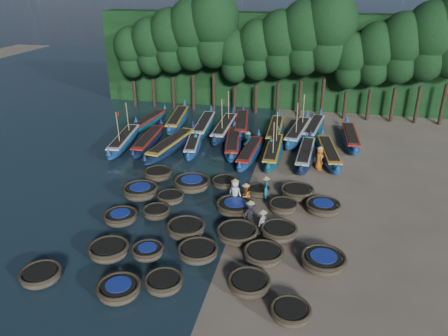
% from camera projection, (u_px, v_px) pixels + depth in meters
% --- Properties ---
extents(ground, '(120.00, 120.00, 0.00)m').
position_uv_depth(ground, '(243.00, 200.00, 28.63)').
color(ground, '#7D6E5B').
rests_on(ground, ground).
extents(foliage_wall, '(40.00, 3.00, 10.00)m').
position_uv_depth(foliage_wall, '(282.00, 61.00, 47.61)').
color(foliage_wall, black).
rests_on(foliage_wall, ground).
extents(coracle_0, '(2.05, 2.05, 0.66)m').
position_uv_depth(coracle_0, '(41.00, 275.00, 20.86)').
color(coracle_0, '#4D4430').
rests_on(coracle_0, ground).
extents(coracle_1, '(2.06, 2.06, 0.73)m').
position_uv_depth(coracle_1, '(119.00, 290.00, 19.84)').
color(coracle_1, '#4D4430').
rests_on(coracle_1, ground).
extents(coracle_2, '(2.17, 2.17, 0.69)m').
position_uv_depth(coracle_2, '(164.00, 283.00, 20.33)').
color(coracle_2, '#4D4430').
rests_on(coracle_2, ground).
extents(coracle_3, '(2.49, 2.49, 0.71)m').
position_uv_depth(coracle_3, '(249.00, 284.00, 20.25)').
color(coracle_3, '#4D4430').
rests_on(coracle_3, ground).
extents(coracle_4, '(2.12, 2.12, 0.67)m').
position_uv_depth(coracle_4, '(290.00, 313.00, 18.54)').
color(coracle_4, '#4D4430').
rests_on(coracle_4, ground).
extents(coracle_5, '(2.45, 2.45, 0.76)m').
position_uv_depth(coracle_5, '(109.00, 250.00, 22.66)').
color(coracle_5, '#4D4430').
rests_on(coracle_5, ground).
extents(coracle_6, '(2.03, 2.03, 0.66)m').
position_uv_depth(coracle_6, '(148.00, 251.00, 22.66)').
color(coracle_6, '#4D4430').
rests_on(coracle_6, ground).
extents(coracle_7, '(2.46, 2.46, 0.71)m').
position_uv_depth(coracle_7, '(198.00, 252.00, 22.60)').
color(coracle_7, '#4D4430').
rests_on(coracle_7, ground).
extents(coracle_8, '(2.11, 2.11, 0.78)m').
position_uv_depth(coracle_8, '(263.00, 255.00, 22.27)').
color(coracle_8, '#4D4430').
rests_on(coracle_8, ground).
extents(coracle_9, '(2.32, 2.32, 0.81)m').
position_uv_depth(coracle_9, '(323.00, 261.00, 21.74)').
color(coracle_9, '#4D4430').
rests_on(coracle_9, ground).
extents(coracle_10, '(2.44, 2.44, 0.69)m').
position_uv_depth(coracle_10, '(121.00, 217.00, 25.85)').
color(coracle_10, '#4D4430').
rests_on(coracle_10, ground).
extents(coracle_11, '(1.89, 1.89, 0.67)m').
position_uv_depth(coracle_11, '(156.00, 212.00, 26.43)').
color(coracle_11, '#4D4430').
rests_on(coracle_11, ground).
extents(coracle_12, '(2.50, 2.50, 0.78)m').
position_uv_depth(coracle_12, '(186.00, 229.00, 24.56)').
color(coracle_12, '#4D4430').
rests_on(coracle_12, ground).
extents(coracle_13, '(2.81, 2.81, 0.77)m').
position_uv_depth(coracle_13, '(237.00, 234.00, 24.12)').
color(coracle_13, '#4D4430').
rests_on(coracle_13, ground).
extents(coracle_14, '(2.23, 2.23, 0.82)m').
position_uv_depth(coracle_14, '(279.00, 232.00, 24.21)').
color(coracle_14, '#4D4430').
rests_on(coracle_14, ground).
extents(coracle_15, '(2.74, 2.74, 0.84)m').
position_uv_depth(coracle_15, '(141.00, 191.00, 28.76)').
color(coracle_15, '#4D4430').
rests_on(coracle_15, ground).
extents(coracle_16, '(1.89, 1.89, 0.66)m').
position_uv_depth(coracle_16, '(171.00, 198.00, 28.17)').
color(coracle_16, '#4D4430').
rests_on(coracle_16, ground).
extents(coracle_17, '(2.57, 2.57, 0.78)m').
position_uv_depth(coracle_17, '(235.00, 207.00, 26.92)').
color(coracle_17, '#4D4430').
rests_on(coracle_17, ground).
extents(coracle_18, '(1.85, 1.85, 0.71)m').
position_uv_depth(coracle_18, '(283.00, 207.00, 27.02)').
color(coracle_18, '#4D4430').
rests_on(coracle_18, ground).
extents(coracle_19, '(2.65, 2.65, 0.71)m').
position_uv_depth(coracle_19, '(323.00, 207.00, 26.97)').
color(coracle_19, '#4D4430').
rests_on(coracle_19, ground).
extents(coracle_20, '(2.10, 2.10, 0.77)m').
position_uv_depth(coracle_20, '(158.00, 174.00, 31.38)').
color(coracle_20, '#4D4430').
rests_on(coracle_20, ground).
extents(coracle_21, '(2.53, 2.53, 0.84)m').
position_uv_depth(coracle_21, '(192.00, 184.00, 29.84)').
color(coracle_21, '#4D4430').
rests_on(coracle_21, ground).
extents(coracle_22, '(1.85, 1.85, 0.65)m').
position_uv_depth(coracle_22, '(225.00, 183.00, 30.25)').
color(coracle_22, '#4D4430').
rests_on(coracle_22, ground).
extents(coracle_23, '(1.63, 1.63, 0.63)m').
position_uv_depth(coracle_23, '(259.00, 191.00, 29.06)').
color(coracle_23, '#4D4430').
rests_on(coracle_23, ground).
extents(coracle_24, '(2.66, 2.66, 0.79)m').
position_uv_depth(coracle_24, '(297.00, 192.00, 28.70)').
color(coracle_24, '#4D4430').
rests_on(coracle_24, ground).
extents(long_boat_0, '(2.59, 8.40, 3.60)m').
position_uv_depth(long_boat_0, '(124.00, 141.00, 37.39)').
color(long_boat_0, navy).
rests_on(long_boat_0, ground).
extents(long_boat_1, '(1.96, 8.18, 1.44)m').
position_uv_depth(long_boat_1, '(149.00, 141.00, 37.39)').
color(long_boat_1, '#0E1E35').
rests_on(long_boat_1, ground).
extents(long_boat_2, '(2.89, 8.82, 1.57)m').
position_uv_depth(long_boat_2, '(171.00, 145.00, 36.25)').
color(long_boat_2, '#0E1E35').
rests_on(long_boat_2, ground).
extents(long_boat_3, '(2.48, 7.44, 1.33)m').
position_uv_depth(long_boat_3, '(194.00, 143.00, 36.97)').
color(long_boat_3, navy).
rests_on(long_boat_3, ground).
extents(long_boat_4, '(2.63, 7.97, 1.42)m').
position_uv_depth(long_boat_4, '(233.00, 144.00, 36.79)').
color(long_boat_4, navy).
rests_on(long_boat_4, ground).
extents(long_boat_5, '(1.71, 7.68, 1.35)m').
position_uv_depth(long_boat_5, '(250.00, 153.00, 34.96)').
color(long_boat_5, navy).
rests_on(long_boat_5, ground).
extents(long_boat_6, '(1.57, 8.37, 3.56)m').
position_uv_depth(long_boat_6, '(273.00, 152.00, 35.05)').
color(long_boat_6, '#0E3B51').
rests_on(long_boat_6, ground).
extents(long_boat_7, '(1.79, 8.04, 1.42)m').
position_uv_depth(long_boat_7, '(305.00, 155.00, 34.53)').
color(long_boat_7, '#0E1E35').
rests_on(long_boat_7, ground).
extents(long_boat_8, '(2.62, 8.05, 1.43)m').
position_uv_depth(long_boat_8, '(329.00, 153.00, 34.78)').
color(long_boat_8, navy).
rests_on(long_boat_8, ground).
extents(long_boat_9, '(2.10, 7.69, 1.36)m').
position_uv_depth(long_boat_9, '(149.00, 121.00, 42.49)').
color(long_boat_9, '#0E3B51').
rests_on(long_boat_9, ground).
extents(long_boat_10, '(2.68, 8.83, 1.57)m').
position_uv_depth(long_boat_10, '(178.00, 120.00, 42.79)').
color(long_boat_10, navy).
rests_on(long_boat_10, ground).
extents(long_boat_11, '(2.23, 8.73, 1.54)m').
position_uv_depth(long_boat_11, '(204.00, 126.00, 41.06)').
color(long_boat_11, '#0E3B51').
rests_on(long_boat_11, ground).
extents(long_boat_12, '(1.69, 9.02, 3.83)m').
position_uv_depth(long_boat_12, '(225.00, 128.00, 40.27)').
color(long_boat_12, '#0E1E35').
rests_on(long_boat_12, ground).
extents(long_boat_13, '(2.73, 8.65, 1.54)m').
position_uv_depth(long_boat_13, '(242.00, 124.00, 41.49)').
color(long_boat_13, '#0E1E35').
rests_on(long_boat_13, ground).
extents(long_boat_14, '(1.71, 8.67, 1.53)m').
position_uv_depth(long_boat_14, '(275.00, 131.00, 39.74)').
color(long_boat_14, '#0E3B51').
rests_on(long_boat_14, ground).
extents(long_boat_15, '(2.74, 8.83, 3.78)m').
position_uv_depth(long_boat_15, '(298.00, 132.00, 39.26)').
color(long_boat_15, navy).
rests_on(long_boat_15, ground).
extents(long_boat_16, '(2.51, 8.19, 1.45)m').
position_uv_depth(long_boat_16, '(314.00, 128.00, 40.53)').
color(long_boat_16, '#0E3B51').
rests_on(long_boat_16, ground).
extents(long_boat_17, '(1.85, 8.13, 1.43)m').
position_uv_depth(long_boat_17, '(350.00, 138.00, 38.13)').
color(long_boat_17, navy).
rests_on(long_boat_17, ground).
extents(fisherman_0, '(1.02, 0.84, 2.00)m').
position_uv_depth(fisherman_0, '(235.00, 192.00, 27.61)').
color(fisherman_0, beige).
rests_on(fisherman_0, ground).
extents(fisherman_1, '(0.52, 0.66, 1.90)m').
position_uv_depth(fisherman_1, '(266.00, 188.00, 28.13)').
color(fisherman_1, '#175464').
rests_on(fisherman_1, ground).
extents(fisherman_2, '(0.83, 0.92, 1.76)m').
position_uv_depth(fisherman_2, '(246.00, 195.00, 27.54)').
color(fisherman_2, '#CB601B').
rests_on(fisherman_2, ground).
extents(fisherman_3, '(1.13, 1.16, 1.79)m').
position_uv_depth(fisherman_3, '(250.00, 213.00, 25.37)').
color(fisherman_3, black).
rests_on(fisherman_3, ground).
extents(fisherman_4, '(0.64, 0.94, 1.69)m').
position_uv_depth(fisherman_4, '(262.00, 222.00, 24.56)').
color(fisherman_4, beige).
rests_on(fisherman_4, ground).
extents(fisherman_5, '(0.58, 1.62, 1.92)m').
position_uv_depth(fisherman_5, '(248.00, 142.00, 36.14)').
color(fisherman_5, '#175464').
rests_on(fisherman_5, ground).
extents(fisherman_6, '(0.85, 1.02, 1.98)m').
position_uv_depth(fisherman_6, '(319.00, 158.00, 32.87)').
color(fisherman_6, '#CB601B').
rests_on(fisherman_6, ground).
extents(tree_0, '(3.68, 3.68, 8.68)m').
position_uv_depth(tree_0, '(131.00, 52.00, 47.25)').
color(tree_0, black).
rests_on(tree_0, ground).
extents(tree_1, '(4.09, 4.09, 9.65)m').
position_uv_depth(tree_1, '(151.00, 46.00, 46.52)').
color(tree_1, black).
rests_on(tree_1, ground).
extents(tree_2, '(4.51, 4.51, 10.63)m').
position_uv_depth(tree_2, '(171.00, 40.00, 45.80)').
color(tree_2, black).
rests_on(tree_2, ground).
extents(tree_3, '(4.92, 4.92, 11.60)m').
position_uv_depth(tree_3, '(192.00, 34.00, 45.07)').
color(tree_3, black).
rests_on(tree_3, ground).
extents(tree_4, '(5.34, 5.34, 12.58)m').
position_uv_depth(tree_4, '(213.00, 28.00, 44.35)').
color(tree_4, black).
rests_on(tree_4, ground).
extents(tree_5, '(3.68, 3.68, 8.68)m').
position_uv_depth(tree_5, '(235.00, 56.00, 44.98)').
color(tree_5, black).
rests_on(tree_5, ground).
extents(tree_6, '(4.09, 4.09, 9.65)m').
position_uv_depth(tree_6, '(257.00, 50.00, 44.26)').
color(tree_6, black).
rests_on(tree_6, ground).
extents(tree_7, '(4.51, 4.51, 10.63)m').
position_uv_depth(tree_7, '(280.00, 44.00, 43.53)').
color(tree_7, black).
rests_on(tree_7, ground).
extents(tree_8, '(4.92, 4.92, 11.60)m').
position_uv_depth(tree_8, '(304.00, 37.00, 42.81)').
color(tree_8, black).
rests_on(tree_8, ground).
extents(tree_9, '(5.34, 5.34, 12.58)m').
position_uv_depth(tree_9, '(329.00, 31.00, 42.08)').
color(tree_9, black).
rests_on(tree_9, ground).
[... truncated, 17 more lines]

